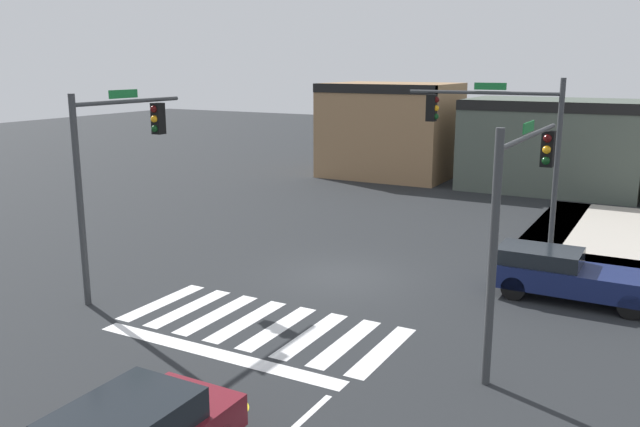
% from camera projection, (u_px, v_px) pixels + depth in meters
% --- Properties ---
extents(ground_plane, '(120.00, 120.00, 0.00)m').
position_uv_depth(ground_plane, '(341.00, 277.00, 20.96)').
color(ground_plane, '#232628').
extents(crosswalk_near, '(7.28, 3.14, 0.01)m').
position_uv_depth(crosswalk_near, '(262.00, 324.00, 17.11)').
color(crosswalk_near, silver).
rests_on(crosswalk_near, ground_plane).
extents(bike_detector_marking, '(1.06, 1.06, 0.01)m').
position_uv_depth(bike_detector_marking, '(222.00, 409.00, 12.92)').
color(bike_detector_marking, yellow).
rests_on(bike_detector_marking, ground_plane).
extents(storefront_row, '(24.71, 5.90, 5.51)m').
position_uv_depth(storefront_row, '(538.00, 141.00, 35.48)').
color(storefront_row, '#93704C').
rests_on(storefront_row, ground_plane).
extents(traffic_signal_southeast, '(0.32, 5.97, 5.39)m').
position_uv_depth(traffic_signal_southeast, '(522.00, 189.00, 15.17)').
color(traffic_signal_southeast, '#383A3D').
rests_on(traffic_signal_southeast, ground_plane).
extents(traffic_signal_northeast, '(5.34, 0.32, 6.16)m').
position_uv_depth(traffic_signal_northeast, '(501.00, 135.00, 22.62)').
color(traffic_signal_northeast, '#383A3D').
rests_on(traffic_signal_northeast, ground_plane).
extents(traffic_signal_southwest, '(0.32, 4.21, 5.88)m').
position_uv_depth(traffic_signal_southwest, '(116.00, 155.00, 18.88)').
color(traffic_signal_southwest, '#383A3D').
rests_on(traffic_signal_southwest, ground_plane).
extents(car_navy, '(4.51, 1.71, 1.41)m').
position_uv_depth(car_navy, '(567.00, 275.00, 18.78)').
color(car_navy, '#141E4C').
rests_on(car_navy, ground_plane).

